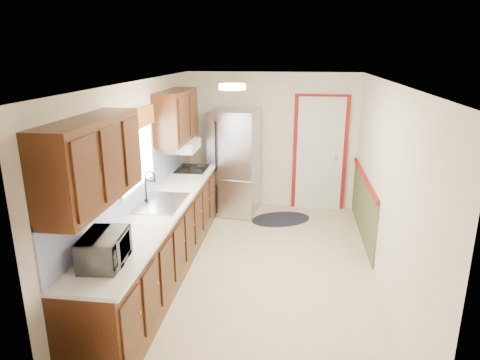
# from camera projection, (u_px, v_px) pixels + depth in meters

# --- Properties ---
(room_shell) EXTENTS (3.20, 5.20, 2.52)m
(room_shell) POSITION_uv_depth(u_px,v_px,m) (259.00, 182.00, 5.23)
(room_shell) COLOR beige
(room_shell) RESTS_ON ground
(kitchen_run) EXTENTS (0.63, 4.00, 2.20)m
(kitchen_run) POSITION_uv_depth(u_px,v_px,m) (156.00, 216.00, 5.22)
(kitchen_run) COLOR #3B1C0D
(kitchen_run) RESTS_ON ground
(back_wall_trim) EXTENTS (1.12, 2.30, 2.08)m
(back_wall_trim) POSITION_uv_depth(u_px,v_px,m) (328.00, 164.00, 7.30)
(back_wall_trim) COLOR maroon
(back_wall_trim) RESTS_ON ground
(ceiling_fixture) EXTENTS (0.30, 0.30, 0.06)m
(ceiling_fixture) POSITION_uv_depth(u_px,v_px,m) (232.00, 87.00, 4.75)
(ceiling_fixture) COLOR #FFD88C
(ceiling_fixture) RESTS_ON room_shell
(microwave) EXTENTS (0.33, 0.53, 0.34)m
(microwave) POSITION_uv_depth(u_px,v_px,m) (104.00, 246.00, 3.72)
(microwave) COLOR white
(microwave) RESTS_ON kitchen_run
(refrigerator) EXTENTS (0.84, 0.80, 1.80)m
(refrigerator) POSITION_uv_depth(u_px,v_px,m) (234.00, 163.00, 7.34)
(refrigerator) COLOR #B7B7BC
(refrigerator) RESTS_ON ground
(rug) EXTENTS (1.19, 1.00, 0.01)m
(rug) POSITION_uv_depth(u_px,v_px,m) (281.00, 219.00, 7.25)
(rug) COLOR black
(rug) RESTS_ON ground
(cooktop) EXTENTS (0.46, 0.56, 0.02)m
(cooktop) POSITION_uv_depth(u_px,v_px,m) (192.00, 169.00, 6.78)
(cooktop) COLOR black
(cooktop) RESTS_ON kitchen_run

